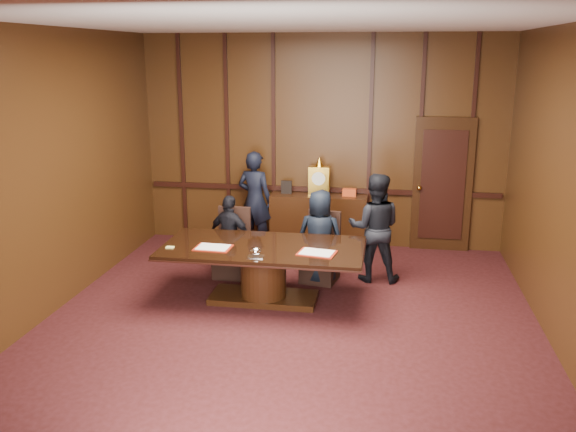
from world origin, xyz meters
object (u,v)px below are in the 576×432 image
object	(u,v)px
sideboard	(319,219)
conference_table	(263,264)
signatory_left	(230,237)
signatory_right	(320,237)
witness_right	(375,228)
witness_left	(255,200)

from	to	relation	value
sideboard	conference_table	world-z (taller)	sideboard
signatory_left	signatory_right	world-z (taller)	signatory_right
sideboard	witness_right	xyz separation A→B (m)	(0.96, -1.40, 0.30)
signatory_right	witness_left	bearing A→B (deg)	-44.42
signatory_left	signatory_right	xyz separation A→B (m)	(1.30, 0.00, 0.06)
conference_table	signatory_right	size ratio (longest dim) A/B	1.94
sideboard	signatory_left	world-z (taller)	sideboard
conference_table	witness_right	distance (m)	1.76
sideboard	witness_left	distance (m)	1.12
conference_table	witness_right	world-z (taller)	witness_right
witness_left	sideboard	bearing A→B (deg)	-157.81
conference_table	signatory_right	bearing A→B (deg)	50.91
signatory_left	signatory_right	size ratio (longest dim) A/B	0.90
signatory_left	witness_left	size ratio (longest dim) A/B	0.75
witness_right	signatory_right	bearing A→B (deg)	15.89
sideboard	signatory_right	xyz separation A→B (m)	(0.20, -1.62, 0.19)
conference_table	sideboard	bearing A→B (deg)	79.44
sideboard	signatory_right	bearing A→B (deg)	-83.02
conference_table	signatory_left	size ratio (longest dim) A/B	2.15
conference_table	signatory_right	xyz separation A→B (m)	(0.65, 0.80, 0.16)
conference_table	witness_right	bearing A→B (deg)	36.04
signatory_left	witness_right	distance (m)	2.08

